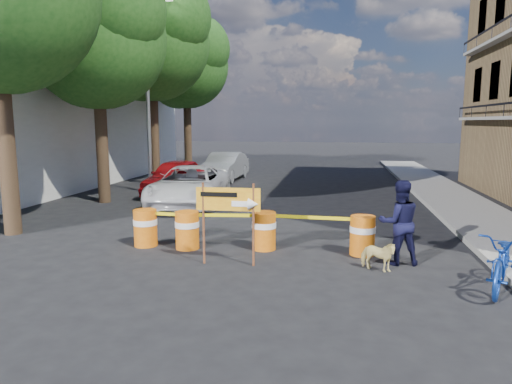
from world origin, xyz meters
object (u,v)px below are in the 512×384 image
at_px(barrel_mid_right, 264,230).
at_px(detour_sign, 236,206).
at_px(bicycle, 506,233).
at_px(sedan_silver, 225,166).
at_px(pedestrian, 399,222).
at_px(barrel_mid_left, 187,229).
at_px(barrel_far_right, 362,235).
at_px(suv_white, 189,186).
at_px(barrel_far_left, 145,227).
at_px(dog, 378,256).
at_px(sedan_red, 176,177).

distance_m(barrel_mid_right, detour_sign, 1.59).
bearing_deg(barrel_mid_right, bicycle, -21.84).
bearing_deg(sedan_silver, detour_sign, -72.70).
bearing_deg(barrel_mid_right, pedestrian, -11.63).
height_order(barrel_mid_left, barrel_far_right, same).
relative_size(barrel_mid_left, suv_white, 0.18).
bearing_deg(barrel_far_left, pedestrian, -4.02).
height_order(barrel_far_left, sedan_silver, sedan_silver).
height_order(barrel_mid_right, detour_sign, detour_sign).
height_order(barrel_mid_left, sedan_silver, sedan_silver).
distance_m(barrel_mid_right, sedan_silver, 13.11).
bearing_deg(sedan_silver, bicycle, -56.29).
xyz_separation_m(barrel_mid_left, bicycle, (6.48, -1.61, 0.58)).
height_order(pedestrian, dog, pedestrian).
distance_m(bicycle, suv_white, 10.94).
bearing_deg(barrel_far_right, suv_white, 137.54).
height_order(barrel_far_right, detour_sign, detour_sign).
bearing_deg(suv_white, dog, -51.32).
bearing_deg(barrel_mid_right, barrel_far_right, -1.49).
bearing_deg(sedan_silver, dog, -61.86).
bearing_deg(barrel_far_left, dog, -10.22).
bearing_deg(barrel_mid_left, suv_white, 107.67).
relative_size(bicycle, dog, 2.78).
distance_m(pedestrian, sedan_red, 11.43).
distance_m(barrel_far_right, suv_white, 7.96).
relative_size(barrel_mid_left, detour_sign, 0.51).
relative_size(barrel_far_left, barrel_mid_left, 1.00).
bearing_deg(suv_white, sedan_silver, 88.79).
xyz_separation_m(barrel_mid_right, dog, (2.53, -1.18, -0.15)).
relative_size(barrel_mid_right, suv_white, 0.18).
relative_size(detour_sign, sedan_red, 0.41).
xyz_separation_m(detour_sign, dog, (2.91, 0.13, -0.96)).
bearing_deg(dog, detour_sign, 116.45).
distance_m(dog, suv_white, 8.93).
bearing_deg(sedan_silver, suv_white, -84.06).
bearing_deg(barrel_far_left, detour_sign, -23.86).
bearing_deg(bicycle, sedan_silver, 144.66).
distance_m(dog, sedan_red, 11.55).
bearing_deg(detour_sign, suv_white, 114.78).
relative_size(barrel_far_right, bicycle, 0.43).
relative_size(barrel_far_right, detour_sign, 0.51).
xyz_separation_m(detour_sign, sedan_silver, (-3.63, 13.80, -0.56)).
bearing_deg(dog, sedan_red, 64.14).
distance_m(barrel_mid_right, suv_white, 6.42).
bearing_deg(barrel_mid_right, sedan_red, 122.98).
xyz_separation_m(barrel_far_right, suv_white, (-5.87, 5.37, 0.24)).
xyz_separation_m(pedestrian, dog, (-0.47, -0.56, -0.59)).
relative_size(pedestrian, bicycle, 0.86).
height_order(pedestrian, sedan_red, pedestrian).
relative_size(barrel_mid_left, bicycle, 0.43).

